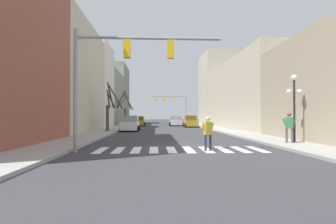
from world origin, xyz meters
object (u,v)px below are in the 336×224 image
(car_parked_left_far, at_px, (190,122))
(street_tree_right_mid, at_px, (124,108))
(pedestrian_waiting_at_curb, at_px, (289,125))
(street_tree_right_far, at_px, (109,109))
(street_lamp_right_corner, at_px, (294,94))
(car_driving_toward_lane, at_px, (176,121))
(traffic_signal_far, at_px, (173,102))
(pedestrian_on_right_sidewalk, at_px, (208,130))
(car_parked_left_mid, at_px, (139,121))
(car_parked_right_far, at_px, (130,124))
(traffic_signal_near, at_px, (120,63))

(car_parked_left_far, relative_size, street_tree_right_mid, 0.68)
(car_parked_left_far, bearing_deg, pedestrian_waiting_at_curb, -174.40)
(pedestrian_waiting_at_curb, bearing_deg, street_tree_right_far, 162.89)
(street_lamp_right_corner, relative_size, car_driving_toward_lane, 0.90)
(street_lamp_right_corner, xyz_separation_m, car_parked_left_far, (-3.01, 25.06, -2.24))
(traffic_signal_far, bearing_deg, pedestrian_waiting_at_curb, -83.78)
(pedestrian_on_right_sidewalk, height_order, pedestrian_waiting_at_curb, pedestrian_waiting_at_curb)
(pedestrian_on_right_sidewalk, bearing_deg, car_parked_left_mid, 75.36)
(car_driving_toward_lane, relative_size, pedestrian_waiting_at_curb, 2.56)
(car_parked_right_far, bearing_deg, pedestrian_on_right_sidewalk, -162.50)
(car_parked_right_far, bearing_deg, traffic_signal_near, -176.21)
(car_parked_right_far, distance_m, car_parked_left_mid, 15.46)
(car_parked_right_far, relative_size, car_parked_left_mid, 1.05)
(car_driving_toward_lane, relative_size, car_parked_left_mid, 1.01)
(street_tree_right_far, relative_size, street_tree_right_mid, 0.83)
(traffic_signal_far, distance_m, car_driving_toward_lane, 9.03)
(street_lamp_right_corner, xyz_separation_m, pedestrian_waiting_at_curb, (-0.51, -0.38, -1.86))
(car_driving_toward_lane, xyz_separation_m, pedestrian_on_right_sidewalk, (-0.94, -33.12, 0.24))
(car_driving_toward_lane, distance_m, car_parked_left_mid, 6.45)
(street_lamp_right_corner, relative_size, street_tree_right_mid, 0.66)
(street_lamp_right_corner, height_order, pedestrian_waiting_at_curb, street_lamp_right_corner)
(car_parked_left_mid, bearing_deg, pedestrian_waiting_at_curb, -160.57)
(street_lamp_right_corner, relative_size, pedestrian_waiting_at_curb, 2.29)
(traffic_signal_near, height_order, street_lamp_right_corner, traffic_signal_near)
(car_parked_left_far, distance_m, street_tree_right_far, 16.39)
(car_parked_left_mid, distance_m, street_tree_right_far, 18.08)
(pedestrian_on_right_sidewalk, relative_size, pedestrian_waiting_at_curb, 0.95)
(traffic_signal_far, relative_size, car_parked_right_far, 1.50)
(car_driving_toward_lane, bearing_deg, car_parked_right_far, 157.52)
(street_tree_right_far, bearing_deg, street_lamp_right_corner, -42.99)
(street_lamp_right_corner, xyz_separation_m, pedestrian_on_right_sidewalk, (-5.85, -2.59, -2.06))
(traffic_signal_far, distance_m, car_parked_left_far, 14.26)
(traffic_signal_far, xyz_separation_m, street_tree_right_far, (-8.64, -26.19, -2.15))
(traffic_signal_far, bearing_deg, street_lamp_right_corner, -82.98)
(car_driving_toward_lane, relative_size, street_tree_right_mid, 0.74)
(car_parked_right_far, xyz_separation_m, pedestrian_on_right_sidewalk, (5.52, -17.52, 0.19))
(traffic_signal_far, bearing_deg, traffic_signal_near, -97.43)
(traffic_signal_near, relative_size, car_parked_right_far, 1.49)
(car_parked_left_far, bearing_deg, street_tree_right_mid, 61.28)
(street_lamp_right_corner, xyz_separation_m, street_tree_right_mid, (-14.08, 31.13, 0.00))
(street_lamp_right_corner, bearing_deg, street_tree_right_mid, 114.33)
(traffic_signal_far, relative_size, pedestrian_waiting_at_curb, 3.96)
(traffic_signal_far, relative_size, pedestrian_on_right_sidewalk, 4.16)
(car_parked_left_far, height_order, street_tree_right_mid, street_tree_right_mid)
(traffic_signal_far, xyz_separation_m, pedestrian_waiting_at_curb, (4.25, -39.06, -3.42))
(street_lamp_right_corner, bearing_deg, car_driving_toward_lane, 99.15)
(traffic_signal_near, bearing_deg, car_parked_left_mid, 92.01)
(car_driving_toward_lane, relative_size, street_tree_right_far, 0.89)
(street_lamp_right_corner, distance_m, street_tree_right_mid, 34.16)
(street_tree_right_far, bearing_deg, traffic_signal_far, 71.74)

